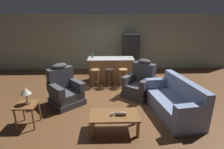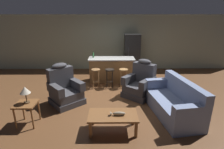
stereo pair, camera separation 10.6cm
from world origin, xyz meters
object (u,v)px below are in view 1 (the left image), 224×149
object	(u,v)px
fish_figurine	(119,114)
table_lamp	(26,92)
kitchen_island	(111,70)
bottle_tall_green	(92,55)
bar_stool_left	(95,75)
bar_stool_middle	(109,75)
recliner_near_lamp	(65,90)
couch	(174,102)
bar_stool_right	(123,75)
end_table	(27,108)
refrigerator	(131,54)
coffee_table	(115,117)
recliner_near_island	(140,83)

from	to	relation	value
fish_figurine	table_lamp	world-z (taller)	table_lamp
kitchen_island	bottle_tall_green	xyz separation A→B (m)	(-0.73, 0.12, 0.57)
kitchen_island	fish_figurine	bearing A→B (deg)	-88.22
bar_stool_left	bar_stool_middle	bearing A→B (deg)	0.00
table_lamp	bottle_tall_green	distance (m)	3.37
recliner_near_lamp	table_lamp	xyz separation A→B (m)	(-0.61, -1.10, 0.45)
bar_stool_middle	couch	bearing A→B (deg)	-48.69
fish_figurine	bar_stool_middle	xyz separation A→B (m)	(-0.18, 2.70, 0.01)
couch	recliner_near_lamp	xyz separation A→B (m)	(-3.04, 0.68, 0.08)
bar_stool_middle	bar_stool_right	xyz separation A→B (m)	(0.51, 0.00, 0.00)
table_lamp	bottle_tall_green	xyz separation A→B (m)	(1.30, 3.10, 0.18)
end_table	refrigerator	xyz separation A→B (m)	(2.99, 4.21, 0.42)
coffee_table	refrigerator	distance (m)	4.62
recliner_near_island	bottle_tall_green	bearing A→B (deg)	-92.50
table_lamp	bar_stool_right	world-z (taller)	table_lamp
end_table	couch	bearing A→B (deg)	6.75
couch	bottle_tall_green	xyz separation A→B (m)	(-2.35, 2.69, 0.71)
coffee_table	recliner_near_lamp	size ratio (longest dim) A/B	0.92
coffee_table	bar_stool_right	xyz separation A→B (m)	(0.43, 2.66, 0.11)
coffee_table	couch	world-z (taller)	couch
coffee_table	refrigerator	size ratio (longest dim) A/B	0.62
bar_stool_right	bottle_tall_green	bearing A→B (deg)	147.15
recliner_near_island	table_lamp	size ratio (longest dim) A/B	2.93
recliner_near_lamp	end_table	distance (m)	1.29
fish_figurine	coffee_table	bearing A→B (deg)	158.59
table_lamp	refrigerator	distance (m)	5.13
bar_stool_left	refrigerator	size ratio (longest dim) A/B	0.39
fish_figurine	recliner_near_lamp	xyz separation A→B (m)	(-1.52, 1.44, -0.04)
table_lamp	bar_stool_right	xyz separation A→B (m)	(2.46, 2.36, -0.40)
fish_figurine	bar_stool_middle	bearing A→B (deg)	93.79
couch	recliner_near_lamp	distance (m)	3.12
recliner_near_island	end_table	xyz separation A→B (m)	(-2.97, -1.59, 0.04)
end_table	bar_stool_middle	size ratio (longest dim) A/B	0.82
fish_figurine	bar_stool_left	world-z (taller)	bar_stool_left
table_lamp	bar_stool_left	size ratio (longest dim) A/B	0.60
recliner_near_island	refrigerator	bearing A→B (deg)	-140.02
recliner_near_lamp	recliner_near_island	world-z (taller)	same
coffee_table	recliner_near_lamp	world-z (taller)	recliner_near_lamp
bar_stool_left	bar_stool_middle	world-z (taller)	same
bar_stool_middle	bottle_tall_green	distance (m)	1.15
table_lamp	kitchen_island	size ratio (longest dim) A/B	0.23
couch	recliner_near_island	distance (m)	1.36
coffee_table	refrigerator	xyz separation A→B (m)	(0.93, 4.49, 0.52)
couch	end_table	size ratio (longest dim) A/B	3.58
coffee_table	refrigerator	world-z (taller)	refrigerator
kitchen_island	bar_stool_left	distance (m)	0.86
table_lamp	refrigerator	xyz separation A→B (m)	(2.96, 4.19, 0.01)
couch	kitchen_island	xyz separation A→B (m)	(-1.63, 2.57, 0.14)
fish_figurine	table_lamp	size ratio (longest dim) A/B	0.83
recliner_near_island	couch	bearing A→B (deg)	71.89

